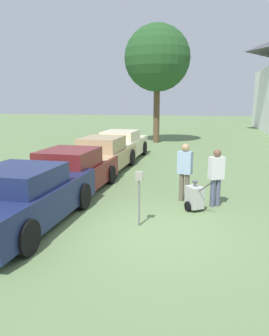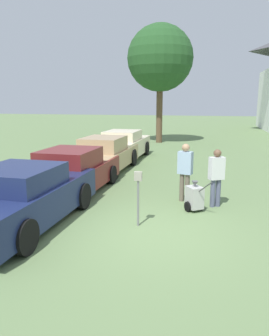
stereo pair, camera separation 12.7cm
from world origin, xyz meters
TOP-DOWN VIEW (x-y plane):
  - ground_plane at (0.00, 0.00)m, footprint 120.00×120.00m
  - parked_car_navy at (-3.04, -0.20)m, footprint 2.13×4.69m
  - parked_car_maroon at (-3.04, 2.72)m, footprint 2.02×4.66m
  - parked_car_tan at (-3.04, 6.16)m, footprint 2.00×4.80m
  - parked_car_cream at (-3.04, 9.27)m, footprint 2.04×4.87m
  - parking_meter at (-0.31, 0.35)m, footprint 0.18×0.09m
  - person_worker at (0.63, 2.59)m, footprint 0.46×0.33m
  - person_supervisor at (1.53, 2.29)m, footprint 0.47×0.39m
  - equipment_cart at (0.96, 1.78)m, footprint 0.73×0.92m
  - shade_tree at (-2.28, 16.45)m, footprint 4.56×4.56m

SIDE VIEW (x-z plane):
  - ground_plane at x=0.00m, z-range 0.00..0.00m
  - equipment_cart at x=0.96m, z-range -0.11..0.89m
  - parked_car_maroon at x=-3.04m, z-range -0.06..1.40m
  - parked_car_tan at x=-3.04m, z-range -0.05..1.43m
  - parked_car_navy at x=-3.04m, z-range -0.04..1.43m
  - parked_car_cream at x=-3.04m, z-range -0.03..1.44m
  - parking_meter at x=-0.31m, z-range 0.27..1.61m
  - person_supervisor at x=1.53m, z-range 0.11..1.77m
  - person_worker at x=0.63m, z-range 0.13..1.88m
  - shade_tree at x=-2.28m, z-range 1.76..9.90m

